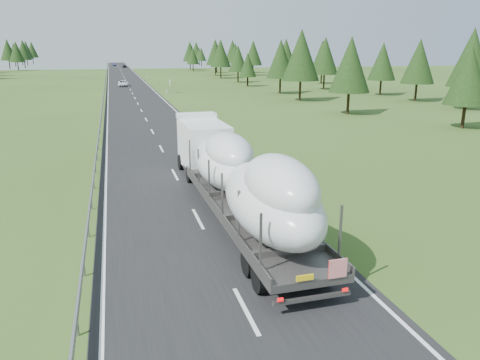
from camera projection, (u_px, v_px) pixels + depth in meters
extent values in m
plane|color=#304C19|center=(246.00, 311.00, 15.52)|extent=(400.00, 400.00, 0.00)
cube|color=black|center=(129.00, 86.00, 108.46)|extent=(10.00, 400.00, 0.02)
cube|color=slate|center=(105.00, 84.00, 106.97)|extent=(0.08, 400.00, 0.32)
cylinder|color=slate|center=(77.00, 327.00, 14.11)|extent=(0.10, 0.10, 0.60)
cube|color=silver|center=(226.00, 134.00, 44.90)|extent=(0.12, 0.07, 1.00)
cube|color=black|center=(226.00, 131.00, 44.81)|extent=(0.13, 0.08, 0.12)
cube|color=silver|center=(167.00, 91.00, 91.37)|extent=(0.12, 0.07, 1.00)
cube|color=black|center=(167.00, 89.00, 91.28)|extent=(0.13, 0.08, 0.12)
cube|color=silver|center=(147.00, 76.00, 137.84)|extent=(0.12, 0.07, 1.00)
cube|color=black|center=(147.00, 75.00, 137.75)|extent=(0.13, 0.08, 0.12)
cube|color=silver|center=(138.00, 69.00, 184.31)|extent=(0.12, 0.07, 1.00)
cube|color=black|center=(138.00, 69.00, 184.22)|extent=(0.13, 0.08, 0.12)
cube|color=silver|center=(132.00, 65.00, 230.77)|extent=(0.12, 0.07, 1.00)
cube|color=black|center=(132.00, 65.00, 230.69)|extent=(0.13, 0.08, 0.12)
cube|color=silver|center=(128.00, 63.00, 277.24)|extent=(0.12, 0.07, 1.00)
cube|color=black|center=(128.00, 62.00, 277.16)|extent=(0.13, 0.08, 0.12)
cube|color=silver|center=(125.00, 61.00, 323.71)|extent=(0.12, 0.07, 1.00)
cube|color=black|center=(125.00, 60.00, 323.63)|extent=(0.13, 0.08, 0.12)
cylinder|color=slate|center=(170.00, 88.00, 91.41)|extent=(0.08, 0.08, 2.00)
cube|color=silver|center=(170.00, 83.00, 91.14)|extent=(0.05, 0.90, 1.20)
cylinder|color=black|center=(467.00, 96.00, 66.08)|extent=(0.36, 0.36, 3.84)
cone|color=black|center=(472.00, 57.00, 64.64)|extent=(5.98, 5.98, 8.01)
cylinder|color=black|center=(416.00, 91.00, 76.93)|extent=(0.36, 0.36, 3.42)
cone|color=black|center=(419.00, 61.00, 75.65)|extent=(5.32, 5.32, 7.12)
cylinder|color=black|center=(381.00, 86.00, 87.14)|extent=(0.36, 0.36, 3.27)
cone|color=black|center=(383.00, 61.00, 85.91)|extent=(5.08, 5.08, 6.81)
cylinder|color=black|center=(324.00, 81.00, 99.49)|extent=(0.36, 0.36, 3.70)
cone|color=black|center=(325.00, 56.00, 98.10)|extent=(5.76, 5.76, 7.72)
cylinder|color=black|center=(321.00, 76.00, 116.21)|extent=(0.36, 0.36, 3.58)
cone|color=black|center=(322.00, 56.00, 114.87)|extent=(5.57, 5.57, 7.46)
cylinder|color=black|center=(285.00, 73.00, 129.02)|extent=(0.36, 0.36, 3.79)
cone|color=black|center=(286.00, 53.00, 127.59)|extent=(5.90, 5.90, 7.90)
cylinder|color=black|center=(286.00, 72.00, 144.82)|extent=(0.36, 0.36, 3.05)
cone|color=black|center=(287.00, 58.00, 143.68)|extent=(4.74, 4.74, 6.35)
cylinder|color=black|center=(253.00, 69.00, 152.52)|extent=(0.36, 0.36, 3.79)
cone|color=black|center=(253.00, 53.00, 151.10)|extent=(5.90, 5.90, 7.90)
cylinder|color=black|center=(253.00, 68.00, 169.40)|extent=(0.36, 0.36, 3.59)
cone|color=black|center=(253.00, 53.00, 168.05)|extent=(5.59, 5.59, 7.49)
cylinder|color=black|center=(235.00, 66.00, 180.60)|extent=(0.36, 0.36, 3.56)
cone|color=black|center=(235.00, 53.00, 179.26)|extent=(5.54, 5.54, 7.42)
cylinder|color=black|center=(233.00, 65.00, 192.85)|extent=(0.36, 0.36, 4.09)
cone|color=black|center=(233.00, 50.00, 191.32)|extent=(6.36, 6.36, 8.51)
cylinder|color=black|center=(232.00, 65.00, 207.49)|extent=(0.36, 0.36, 3.22)
cone|color=black|center=(232.00, 54.00, 206.28)|extent=(5.01, 5.01, 6.71)
cylinder|color=black|center=(221.00, 63.00, 222.20)|extent=(0.36, 0.36, 3.60)
cone|color=black|center=(221.00, 52.00, 220.84)|extent=(5.61, 5.61, 7.51)
cylinder|color=black|center=(201.00, 63.00, 229.08)|extent=(0.36, 0.36, 3.09)
cone|color=black|center=(201.00, 54.00, 227.92)|extent=(4.80, 4.80, 6.43)
cylinder|color=black|center=(199.00, 62.00, 245.48)|extent=(0.36, 0.36, 3.13)
cone|color=black|center=(199.00, 54.00, 244.31)|extent=(4.87, 4.87, 6.52)
cylinder|color=black|center=(191.00, 62.00, 256.19)|extent=(0.36, 0.36, 3.01)
cone|color=black|center=(191.00, 54.00, 255.06)|extent=(4.68, 4.68, 6.26)
cylinder|color=black|center=(192.00, 61.00, 268.23)|extent=(0.36, 0.36, 3.70)
cone|color=black|center=(191.00, 51.00, 266.84)|extent=(5.75, 5.75, 7.70)
cylinder|color=black|center=(196.00, 59.00, 287.45)|extent=(0.36, 0.36, 4.31)
cone|color=black|center=(196.00, 49.00, 285.83)|extent=(6.70, 6.70, 8.97)
cylinder|color=black|center=(464.00, 115.00, 50.75)|extent=(0.36, 0.36, 3.01)
cone|color=black|center=(469.00, 75.00, 49.61)|extent=(4.69, 4.69, 6.28)
cylinder|color=black|center=(348.00, 101.00, 61.63)|extent=(0.36, 0.36, 3.41)
cone|color=black|center=(350.00, 64.00, 60.35)|extent=(5.31, 5.31, 7.11)
cylinder|color=black|center=(300.00, 89.00, 77.52)|extent=(0.36, 0.36, 3.94)
cone|color=black|center=(301.00, 55.00, 76.03)|extent=(6.13, 6.13, 8.21)
cylinder|color=black|center=(280.00, 85.00, 90.18)|extent=(0.36, 0.36, 3.47)
cone|color=black|center=(281.00, 59.00, 88.87)|extent=(5.40, 5.40, 7.23)
cylinder|color=black|center=(248.00, 81.00, 107.79)|extent=(0.36, 0.36, 2.57)
cone|color=black|center=(248.00, 65.00, 106.83)|extent=(4.00, 4.00, 5.36)
cylinder|color=black|center=(238.00, 76.00, 120.26)|extent=(0.36, 0.36, 3.19)
cone|color=black|center=(238.00, 58.00, 119.06)|extent=(4.96, 4.96, 6.65)
cylinder|color=black|center=(221.00, 72.00, 136.65)|extent=(0.36, 0.36, 3.80)
cone|color=black|center=(221.00, 53.00, 135.22)|extent=(5.91, 5.91, 7.92)
cylinder|color=black|center=(216.00, 69.00, 151.33)|extent=(0.36, 0.36, 3.91)
cone|color=black|center=(215.00, 52.00, 149.85)|extent=(6.09, 6.09, 8.15)
cylinder|color=black|center=(217.00, 69.00, 169.04)|extent=(0.36, 0.36, 2.88)
cone|color=black|center=(217.00, 57.00, 167.96)|extent=(4.48, 4.48, 6.00)
cylinder|color=black|center=(193.00, 67.00, 182.06)|extent=(0.36, 0.36, 3.06)
cone|color=black|center=(193.00, 56.00, 180.91)|extent=(4.75, 4.75, 6.37)
cylinder|color=black|center=(190.00, 65.00, 194.51)|extent=(0.36, 0.36, 3.89)
cone|color=black|center=(190.00, 51.00, 193.05)|extent=(6.05, 6.05, 8.10)
cylinder|color=black|center=(18.00, 66.00, 185.44)|extent=(0.36, 0.36, 3.86)
cone|color=black|center=(16.00, 52.00, 183.99)|extent=(6.01, 6.01, 8.05)
cylinder|color=black|center=(10.00, 64.00, 198.92)|extent=(0.36, 0.36, 4.22)
cone|color=black|center=(8.00, 50.00, 197.34)|extent=(6.56, 6.56, 8.78)
cylinder|color=black|center=(25.00, 63.00, 208.83)|extent=(0.36, 0.36, 4.19)
cone|color=black|center=(23.00, 50.00, 207.26)|extent=(6.51, 6.51, 8.72)
cylinder|color=black|center=(16.00, 63.00, 223.08)|extent=(0.36, 0.36, 3.77)
cone|color=black|center=(14.00, 52.00, 221.66)|extent=(5.86, 5.86, 7.85)
cylinder|color=black|center=(27.00, 62.00, 235.19)|extent=(0.36, 0.36, 4.18)
cone|color=black|center=(26.00, 50.00, 233.62)|extent=(6.50, 6.50, 8.71)
cylinder|color=black|center=(23.00, 62.00, 245.81)|extent=(0.36, 0.36, 3.06)
cone|color=black|center=(22.00, 54.00, 244.66)|extent=(4.77, 4.77, 6.38)
cylinder|color=black|center=(33.00, 60.00, 264.02)|extent=(0.36, 0.36, 4.22)
cone|color=black|center=(32.00, 49.00, 262.43)|extent=(6.56, 6.56, 8.79)
cube|color=white|center=(204.00, 145.00, 31.69)|extent=(2.84, 5.54, 3.07)
cube|color=black|center=(196.00, 131.00, 34.14)|extent=(2.53, 0.13, 1.54)
cube|color=white|center=(197.00, 115.00, 33.47)|extent=(2.77, 1.37, 0.33)
cube|color=#585553|center=(207.00, 170.00, 31.07)|extent=(2.80, 3.34, 0.27)
cylinder|color=black|center=(182.00, 162.00, 33.62)|extent=(0.40, 1.10, 1.10)
cylinder|color=black|center=(216.00, 160.00, 34.26)|extent=(0.40, 1.10, 1.10)
cylinder|color=black|center=(190.00, 174.00, 30.36)|extent=(0.40, 1.10, 1.10)
cylinder|color=black|center=(227.00, 171.00, 30.99)|extent=(0.40, 1.10, 1.10)
cube|color=#585553|center=(245.00, 209.00, 22.28)|extent=(3.24, 15.42, 0.29)
cube|color=#585553|center=(215.00, 207.00, 21.84)|extent=(0.34, 15.37, 0.26)
cube|color=#585553|center=(275.00, 201.00, 22.57)|extent=(0.34, 15.37, 0.26)
cube|color=#585553|center=(257.00, 243.00, 15.47)|extent=(0.08, 0.08, 2.09)
cube|color=#585553|center=(338.00, 234.00, 16.21)|extent=(0.08, 0.08, 2.09)
cube|color=#585553|center=(237.00, 216.00, 17.92)|extent=(0.08, 0.08, 2.09)
cube|color=#585553|center=(308.00, 210.00, 18.65)|extent=(0.08, 0.08, 2.09)
cube|color=#585553|center=(222.00, 196.00, 20.37)|extent=(0.08, 0.08, 2.09)
cube|color=#585553|center=(285.00, 191.00, 21.10)|extent=(0.08, 0.08, 2.09)
cube|color=#585553|center=(209.00, 180.00, 22.82)|extent=(0.08, 0.08, 2.09)
cube|color=#585553|center=(266.00, 176.00, 23.55)|extent=(0.08, 0.08, 2.09)
cube|color=#585553|center=(200.00, 168.00, 25.27)|extent=(0.08, 0.08, 2.09)
cube|color=#585553|center=(251.00, 164.00, 26.00)|extent=(0.08, 0.08, 2.09)
cube|color=#585553|center=(192.00, 157.00, 27.72)|extent=(0.08, 0.08, 2.09)
cube|color=#585553|center=(239.00, 154.00, 28.45)|extent=(0.08, 0.08, 2.09)
cylinder|color=black|center=(258.00, 278.00, 16.59)|extent=(0.46, 1.11, 1.10)
cylinder|color=black|center=(321.00, 270.00, 17.20)|extent=(0.46, 1.11, 1.10)
cylinder|color=black|center=(248.00, 262.00, 17.82)|extent=(0.46, 1.11, 1.10)
cylinder|color=black|center=(307.00, 255.00, 18.42)|extent=(0.46, 1.11, 1.10)
cube|color=#585553|center=(308.00, 299.00, 15.33)|extent=(2.75, 0.18, 0.13)
cube|color=red|center=(334.00, 269.00, 15.20)|extent=(0.66, 0.06, 0.66)
cube|color=yellow|center=(301.00, 278.00, 14.95)|extent=(0.60, 0.05, 0.20)
cube|color=red|center=(276.00, 300.00, 14.93)|extent=(0.20, 0.07, 0.11)
cube|color=red|center=(342.00, 291.00, 15.50)|extent=(0.20, 0.07, 0.11)
ellipsoid|color=silver|center=(269.00, 202.00, 18.61)|extent=(3.37, 8.07, 2.75)
ellipsoid|color=silver|center=(279.00, 185.00, 17.41)|extent=(2.54, 5.12, 2.20)
ellipsoid|color=silver|center=(226.00, 163.00, 25.59)|extent=(3.20, 7.92, 2.42)
ellipsoid|color=silver|center=(230.00, 152.00, 24.45)|extent=(2.41, 5.02, 1.93)
imported|color=silver|center=(123.00, 83.00, 107.71)|extent=(2.63, 5.14, 1.39)
imported|color=black|center=(125.00, 66.00, 215.38)|extent=(2.04, 4.43, 1.47)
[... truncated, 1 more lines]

